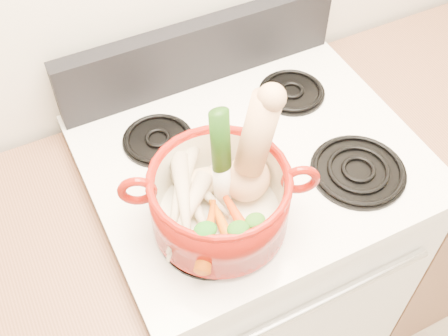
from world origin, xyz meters
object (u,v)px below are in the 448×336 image
dutch_oven (220,200)px  squash (249,152)px  stove_body (247,258)px  leek (222,160)px

dutch_oven → squash: 0.12m
stove_body → leek: (-0.14, -0.12, 0.67)m
stove_body → dutch_oven: size_ratio=3.19×
dutch_oven → squash: bearing=37.2°
stove_body → squash: bearing=-125.0°
squash → leek: bearing=155.7°
stove_body → leek: leek is taller
dutch_oven → stove_body: bearing=63.4°
stove_body → squash: squash is taller
stove_body → dutch_oven: 0.62m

